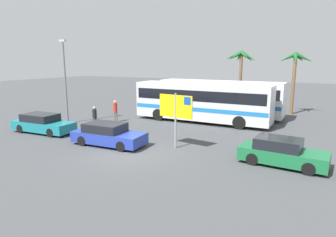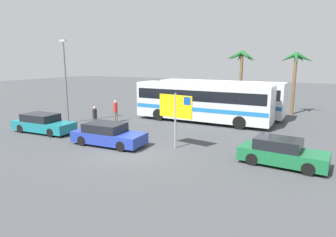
% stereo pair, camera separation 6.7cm
% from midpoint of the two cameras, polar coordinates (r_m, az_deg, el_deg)
% --- Properties ---
extents(ground, '(120.00, 120.00, 0.00)m').
position_cam_midpoint_polar(ground, '(16.67, -7.98, -6.44)').
color(ground, '#424447').
extents(bus_front_coach, '(11.11, 2.47, 3.17)m').
position_cam_midpoint_polar(bus_front_coach, '(24.23, 6.64, 3.46)').
color(bus_front_coach, silver).
rests_on(bus_front_coach, ground).
extents(bus_rear_coach, '(11.11, 2.47, 3.17)m').
position_cam_midpoint_polar(bus_rear_coach, '(27.20, 10.05, 4.21)').
color(bus_rear_coach, white).
rests_on(bus_rear_coach, ground).
extents(ferry_sign, '(2.19, 0.36, 3.20)m').
position_cam_midpoint_polar(ferry_sign, '(16.73, 1.70, 1.93)').
color(ferry_sign, gray).
rests_on(ferry_sign, ground).
extents(car_teal, '(4.65, 1.96, 1.32)m').
position_cam_midpoint_polar(car_teal, '(22.54, -22.92, -0.90)').
color(car_teal, '#19757F').
rests_on(car_teal, ground).
extents(car_green, '(4.14, 1.92, 1.32)m').
position_cam_midpoint_polar(car_green, '(15.38, 21.16, -6.15)').
color(car_green, '#196638').
rests_on(car_green, ground).
extents(car_blue, '(4.53, 2.02, 1.32)m').
position_cam_midpoint_polar(car_blue, '(18.08, -11.43, -3.06)').
color(car_blue, '#23389E').
rests_on(car_blue, ground).
extents(pedestrian_by_bus, '(0.32, 0.32, 1.65)m').
position_cam_midpoint_polar(pedestrian_by_bus, '(22.68, -13.87, 0.58)').
color(pedestrian_by_bus, '#4C4C51').
rests_on(pedestrian_by_bus, ground).
extents(pedestrian_crossing_lot, '(0.32, 0.32, 1.79)m').
position_cam_midpoint_polar(pedestrian_crossing_lot, '(24.61, -10.02, 1.78)').
color(pedestrian_crossing_lot, '#706656').
rests_on(pedestrian_crossing_lot, ground).
extents(lamp_post_left_side, '(0.56, 0.20, 6.58)m').
position_cam_midpoint_polar(lamp_post_left_side, '(24.89, -19.12, 7.36)').
color(lamp_post_left_side, slate).
rests_on(lamp_post_left_side, ground).
extents(palm_tree_seaside, '(3.37, 3.04, 5.99)m').
position_cam_midpoint_polar(palm_tree_seaside, '(31.43, 14.08, 10.54)').
color(palm_tree_seaside, brown).
rests_on(palm_tree_seaside, ground).
extents(palm_tree_inland, '(3.12, 3.09, 5.75)m').
position_cam_midpoint_polar(palm_tree_inland, '(29.84, 23.39, 9.43)').
color(palm_tree_inland, brown).
rests_on(palm_tree_inland, ground).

